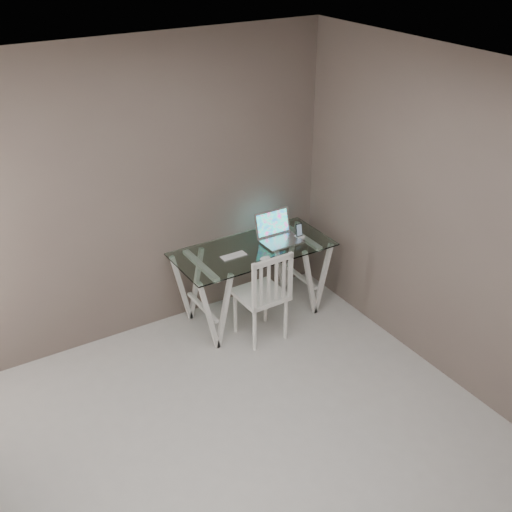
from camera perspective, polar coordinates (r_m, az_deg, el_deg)
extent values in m
plane|color=#B3B0AB|center=(4.77, 0.44, -19.72)|extent=(4.50, 4.50, 0.00)
cube|color=white|center=(3.28, 0.62, 13.40)|extent=(4.00, 4.50, 0.02)
cube|color=#61534C|center=(5.66, -11.68, 5.04)|extent=(4.00, 0.02, 2.70)
cube|color=#61534C|center=(5.06, 20.10, 0.88)|extent=(0.02, 4.50, 2.70)
cube|color=silver|center=(6.00, -0.28, 0.61)|extent=(1.50, 0.70, 0.01)
cube|color=silver|center=(5.96, -4.80, -3.90)|extent=(0.24, 0.62, 0.72)
cube|color=silver|center=(6.45, 3.91, -1.15)|extent=(0.24, 0.62, 0.72)
cube|color=white|center=(5.86, 0.39, -3.42)|extent=(0.42, 0.42, 0.04)
cylinder|color=white|center=(5.80, -0.13, -6.62)|extent=(0.04, 0.04, 0.43)
cylinder|color=white|center=(5.95, 2.65, -5.60)|extent=(0.04, 0.04, 0.43)
cylinder|color=white|center=(6.04, -1.85, -5.04)|extent=(0.04, 0.04, 0.43)
cylinder|color=white|center=(6.18, 0.86, -4.11)|extent=(0.04, 0.04, 0.43)
cube|color=white|center=(5.60, 1.48, -2.28)|extent=(0.42, 0.04, 0.47)
cube|color=silver|center=(6.12, 2.27, 1.31)|extent=(0.38, 0.26, 0.02)
cube|color=#19D899|center=(6.18, 1.47, 2.97)|extent=(0.38, 0.07, 0.25)
cube|color=silver|center=(5.87, -2.01, 0.00)|extent=(0.26, 0.11, 0.01)
ellipsoid|color=silver|center=(5.80, 0.82, -0.21)|extent=(0.11, 0.06, 0.03)
cube|color=white|center=(6.20, 3.88, 1.69)|extent=(0.08, 0.08, 0.02)
cube|color=black|center=(6.18, 3.85, 2.33)|extent=(0.06, 0.03, 0.13)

